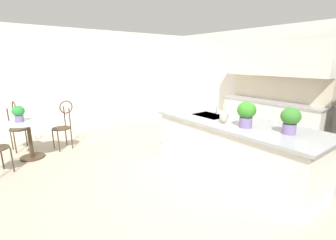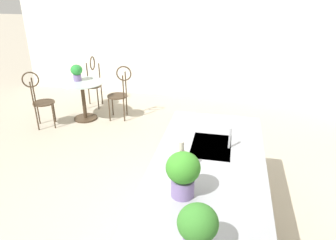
{
  "view_description": "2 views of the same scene",
  "coord_description": "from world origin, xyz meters",
  "px_view_note": "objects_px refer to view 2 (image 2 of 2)",
  "views": [
    {
      "loc": [
        2.59,
        -2.26,
        1.88
      ],
      "look_at": [
        -0.8,
        0.33,
        0.8
      ],
      "focal_mm": 25.51,
      "sensor_mm": 36.0,
      "label": 1
    },
    {
      "loc": [
        2.61,
        1.0,
        2.49
      ],
      "look_at": [
        -1.05,
        0.23,
        0.8
      ],
      "focal_mm": 33.56,
      "sensor_mm": 36.0,
      "label": 2
    }
  ],
  "objects_px": {
    "bistro_table": "(83,97)",
    "chair_by_island": "(93,80)",
    "chair_toward_desk": "(120,90)",
    "vase_on_counter": "(181,159)",
    "potted_plant_counter_near": "(183,172)",
    "potted_plant_counter_far": "(198,228)",
    "chair_near_window": "(39,97)",
    "potted_plant_on_table": "(77,72)"
  },
  "relations": [
    {
      "from": "potted_plant_on_table",
      "to": "chair_by_island",
      "type": "bearing_deg",
      "value": 179.62
    },
    {
      "from": "chair_by_island",
      "to": "potted_plant_counter_near",
      "type": "relative_size",
      "value": 2.76
    },
    {
      "from": "chair_by_island",
      "to": "potted_plant_counter_near",
      "type": "height_order",
      "value": "potted_plant_counter_near"
    },
    {
      "from": "chair_toward_desk",
      "to": "bistro_table",
      "type": "bearing_deg",
      "value": -75.83
    },
    {
      "from": "vase_on_counter",
      "to": "potted_plant_counter_far",
      "type": "bearing_deg",
      "value": 15.56
    },
    {
      "from": "bistro_table",
      "to": "potted_plant_on_table",
      "type": "xyz_separation_m",
      "value": [
        -0.08,
        -0.12,
        0.47
      ]
    },
    {
      "from": "chair_near_window",
      "to": "chair_toward_desk",
      "type": "bearing_deg",
      "value": 116.79
    },
    {
      "from": "bistro_table",
      "to": "potted_plant_on_table",
      "type": "distance_m",
      "value": 0.49
    },
    {
      "from": "chair_toward_desk",
      "to": "vase_on_counter",
      "type": "bearing_deg",
      "value": 29.39
    },
    {
      "from": "chair_toward_desk",
      "to": "potted_plant_on_table",
      "type": "xyz_separation_m",
      "value": [
        0.09,
        -0.79,
        0.34
      ]
    },
    {
      "from": "potted_plant_counter_near",
      "to": "vase_on_counter",
      "type": "relative_size",
      "value": 1.31
    },
    {
      "from": "chair_by_island",
      "to": "potted_plant_counter_far",
      "type": "relative_size",
      "value": 2.94
    },
    {
      "from": "vase_on_counter",
      "to": "chair_near_window",
      "type": "bearing_deg",
      "value": -128.11
    },
    {
      "from": "potted_plant_counter_far",
      "to": "potted_plant_on_table",
      "type": "bearing_deg",
      "value": -144.25
    },
    {
      "from": "bistro_table",
      "to": "vase_on_counter",
      "type": "distance_m",
      "value": 3.68
    },
    {
      "from": "chair_by_island",
      "to": "bistro_table",
      "type": "bearing_deg",
      "value": 9.11
    },
    {
      "from": "chair_toward_desk",
      "to": "potted_plant_on_table",
      "type": "relative_size",
      "value": 3.42
    },
    {
      "from": "bistro_table",
      "to": "chair_by_island",
      "type": "bearing_deg",
      "value": -170.89
    },
    {
      "from": "vase_on_counter",
      "to": "chair_by_island",
      "type": "bearing_deg",
      "value": -144.82
    },
    {
      "from": "chair_by_island",
      "to": "potted_plant_counter_near",
      "type": "distance_m",
      "value": 4.62
    },
    {
      "from": "potted_plant_counter_far",
      "to": "chair_by_island",
      "type": "bearing_deg",
      "value": -148.32
    },
    {
      "from": "chair_near_window",
      "to": "potted_plant_counter_near",
      "type": "distance_m",
      "value": 4.05
    },
    {
      "from": "potted_plant_counter_near",
      "to": "vase_on_counter",
      "type": "height_order",
      "value": "potted_plant_counter_near"
    },
    {
      "from": "chair_by_island",
      "to": "potted_plant_on_table",
      "type": "height_order",
      "value": "potted_plant_on_table"
    },
    {
      "from": "potted_plant_counter_far",
      "to": "potted_plant_counter_near",
      "type": "height_order",
      "value": "potted_plant_counter_near"
    },
    {
      "from": "chair_near_window",
      "to": "chair_toward_desk",
      "type": "relative_size",
      "value": 1.0
    },
    {
      "from": "vase_on_counter",
      "to": "potted_plant_counter_near",
      "type": "bearing_deg",
      "value": 11.54
    },
    {
      "from": "bistro_table",
      "to": "chair_by_island",
      "type": "distance_m",
      "value": 0.72
    },
    {
      "from": "chair_by_island",
      "to": "chair_toward_desk",
      "type": "xyz_separation_m",
      "value": [
        0.53,
        0.79,
        0.0
      ]
    },
    {
      "from": "chair_toward_desk",
      "to": "vase_on_counter",
      "type": "relative_size",
      "value": 3.62
    },
    {
      "from": "chair_by_island",
      "to": "chair_toward_desk",
      "type": "distance_m",
      "value": 0.95
    },
    {
      "from": "bistro_table",
      "to": "potted_plant_counter_far",
      "type": "bearing_deg",
      "value": 35.14
    },
    {
      "from": "bistro_table",
      "to": "potted_plant_counter_near",
      "type": "bearing_deg",
      "value": 37.6
    },
    {
      "from": "chair_by_island",
      "to": "chair_near_window",
      "type": "bearing_deg",
      "value": -22.65
    },
    {
      "from": "potted_plant_on_table",
      "to": "potted_plant_counter_far",
      "type": "height_order",
      "value": "potted_plant_counter_far"
    },
    {
      "from": "bistro_table",
      "to": "chair_near_window",
      "type": "distance_m",
      "value": 0.78
    },
    {
      "from": "potted_plant_on_table",
      "to": "potted_plant_counter_near",
      "type": "distance_m",
      "value": 4.09
    },
    {
      "from": "chair_near_window",
      "to": "vase_on_counter",
      "type": "distance_m",
      "value": 3.76
    },
    {
      "from": "bistro_table",
      "to": "chair_by_island",
      "type": "xyz_separation_m",
      "value": [
        -0.7,
        -0.11,
        0.13
      ]
    },
    {
      "from": "chair_toward_desk",
      "to": "potted_plant_on_table",
      "type": "distance_m",
      "value": 0.87
    },
    {
      "from": "chair_toward_desk",
      "to": "potted_plant_counter_far",
      "type": "bearing_deg",
      "value": 26.42
    },
    {
      "from": "potted_plant_counter_far",
      "to": "vase_on_counter",
      "type": "xyz_separation_m",
      "value": [
        -0.9,
        -0.25,
        -0.09
      ]
    }
  ]
}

